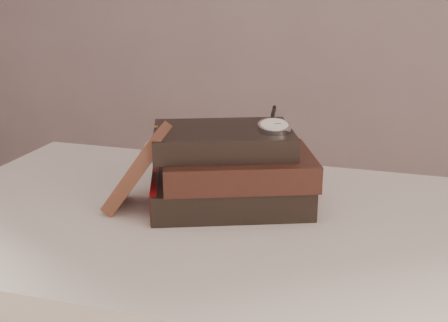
% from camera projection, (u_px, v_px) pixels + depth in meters
% --- Properties ---
extents(table, '(1.00, 0.60, 0.75)m').
position_uv_depth(table, '(224.00, 268.00, 0.95)').
color(table, beige).
rests_on(table, ground).
extents(book_stack, '(0.31, 0.26, 0.13)m').
position_uv_depth(book_stack, '(231.00, 170.00, 0.95)').
color(book_stack, black).
rests_on(book_stack, table).
extents(journal, '(0.12, 0.11, 0.14)m').
position_uv_depth(journal, '(139.00, 168.00, 0.94)').
color(journal, '#3D2017').
rests_on(journal, table).
extents(pocket_watch, '(0.07, 0.16, 0.02)m').
position_uv_depth(pocket_watch, '(274.00, 126.00, 0.92)').
color(pocket_watch, silver).
rests_on(pocket_watch, book_stack).
extents(eyeglasses, '(0.14, 0.15, 0.05)m').
position_uv_depth(eyeglasses, '(174.00, 149.00, 1.02)').
color(eyeglasses, silver).
rests_on(eyeglasses, book_stack).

